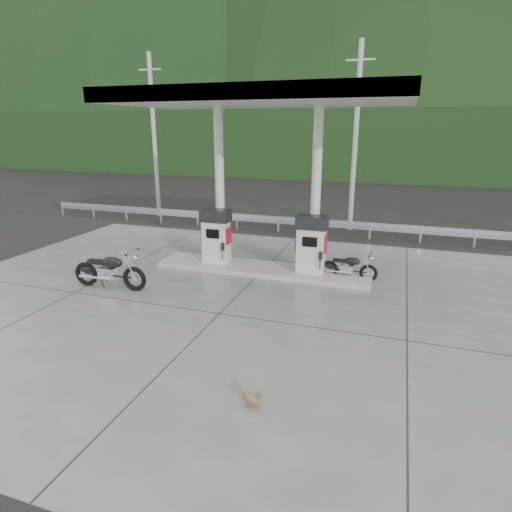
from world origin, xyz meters
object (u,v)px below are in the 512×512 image
(motorcycle_left, at_px, (110,271))
(duck, at_px, (252,399))
(gas_pump_right, at_px, (311,244))
(motorcycle_right, at_px, (349,267))
(gas_pump_left, at_px, (216,236))

(motorcycle_left, relative_size, duck, 4.58)
(gas_pump_right, distance_m, duck, 6.87)
(motorcycle_left, distance_m, duck, 6.99)
(motorcycle_left, height_order, duck, motorcycle_left)
(motorcycle_left, xyz_separation_m, motorcycle_right, (6.50, 2.97, -0.13))
(motorcycle_left, bearing_deg, motorcycle_right, 21.55)
(duck, bearing_deg, gas_pump_right, 109.31)
(duck, bearing_deg, motorcycle_right, 99.65)
(gas_pump_left, relative_size, motorcycle_right, 1.10)
(gas_pump_left, distance_m, motorcycle_right, 4.42)
(duck, bearing_deg, motorcycle_left, 161.29)
(gas_pump_left, distance_m, duck, 7.75)
(motorcycle_right, bearing_deg, gas_pump_left, -176.80)
(motorcycle_right, bearing_deg, gas_pump_right, -172.24)
(gas_pump_right, bearing_deg, motorcycle_left, -151.99)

